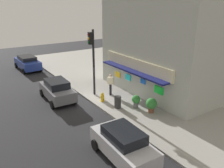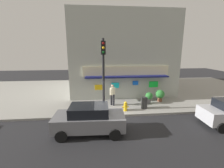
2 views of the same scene
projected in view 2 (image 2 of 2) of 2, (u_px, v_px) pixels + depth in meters
name	position (u px, v px, depth m)	size (l,w,h in m)	color
ground_plane	(112.00, 117.00, 11.26)	(54.97, 54.97, 0.00)	#232326
sidewalk	(106.00, 91.00, 17.88)	(36.65, 13.66, 0.16)	gray
corner_building	(119.00, 54.00, 18.80)	(10.48, 10.71, 8.25)	#ADB2A8
traffic_light	(103.00, 66.00, 11.25)	(0.32, 0.58, 5.44)	black
fire_hydrant	(125.00, 106.00, 11.97)	(0.52, 0.28, 0.75)	gold
trash_can	(144.00, 103.00, 12.46)	(0.49, 0.49, 0.91)	#2D2D2D
pedestrian	(112.00, 94.00, 13.05)	(0.48, 0.51, 1.80)	black
potted_plant_by_doorway	(149.00, 97.00, 13.58)	(0.63, 0.63, 1.00)	#59595B
potted_plant_by_window	(160.00, 95.00, 14.11)	(0.79, 0.79, 1.08)	brown
parked_car_grey	(89.00, 119.00, 9.04)	(4.13, 2.16, 1.69)	slate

